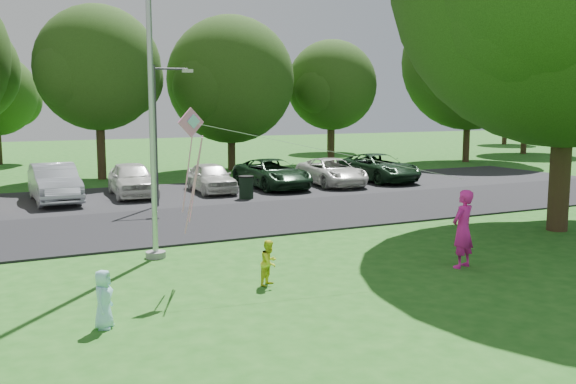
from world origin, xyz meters
name	(u,v)px	position (x,y,z in m)	size (l,w,h in m)	color
ground	(385,292)	(0.00, 0.00, 0.00)	(120.00, 120.00, 0.00)	#206019
park_road	(229,220)	(0.00, 9.00, 0.03)	(60.00, 6.00, 0.06)	black
parking_strip	(173,195)	(0.00, 15.50, 0.03)	(42.00, 7.00, 0.06)	black
flagpole	(151,91)	(-3.50, 5.00, 4.17)	(0.50, 0.50, 10.00)	#B7BABF
street_lamp	(161,123)	(-1.20, 12.65, 3.15)	(1.47, 0.34, 5.24)	#3F3F44
trash_can	(246,188)	(2.30, 13.00, 0.49)	(0.61, 0.61, 0.97)	black
tree_row	(154,69)	(1.59, 24.23, 5.71)	(64.35, 11.94, 10.88)	#332316
horizon_trees	(154,97)	(4.06, 33.88, 4.30)	(77.46, 7.20, 7.02)	#332316
parked_cars	(194,177)	(0.94, 15.47, 0.74)	(23.16, 5.08, 1.49)	navy
woman	(463,229)	(2.76, 0.84, 0.93)	(0.68, 0.44, 1.86)	#EA1FA0
child_yellow	(269,263)	(-1.95, 1.51, 0.49)	(0.48, 0.37, 0.98)	yellow
child_blue	(103,299)	(-5.62, 0.35, 0.52)	(0.51, 0.33, 1.04)	#A6ECFF
kite	(198,144)	(-3.21, 2.34, 3.02)	(6.41, 1.81, 2.72)	pink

